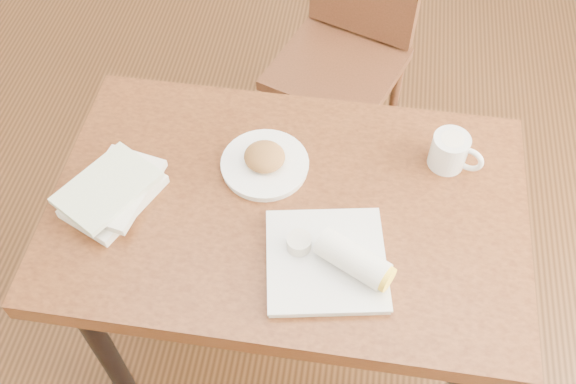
# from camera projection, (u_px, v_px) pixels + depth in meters

# --- Properties ---
(ground) EXTENTS (4.00, 5.00, 0.01)m
(ground) POSITION_uv_depth(u_px,v_px,m) (288.00, 329.00, 2.21)
(ground) COLOR #472814
(ground) RESTS_ON ground
(table) EXTENTS (1.19, 0.75, 0.75)m
(table) POSITION_uv_depth(u_px,v_px,m) (288.00, 223.00, 1.67)
(table) COLOR #603116
(table) RESTS_ON ground
(chair_far) EXTENTS (0.54, 0.54, 0.95)m
(chair_far) POSITION_uv_depth(u_px,v_px,m) (348.00, 38.00, 2.27)
(chair_far) COLOR #4B2415
(chair_far) RESTS_ON ground
(plate_scone) EXTENTS (0.23, 0.23, 0.07)m
(plate_scone) POSITION_uv_depth(u_px,v_px,m) (265.00, 162.00, 1.65)
(plate_scone) COLOR white
(plate_scone) RESTS_ON table
(coffee_mug) EXTENTS (0.14, 0.10, 0.10)m
(coffee_mug) POSITION_uv_depth(u_px,v_px,m) (451.00, 151.00, 1.64)
(coffee_mug) COLOR white
(coffee_mug) RESTS_ON table
(plate_burrito) EXTENTS (0.32, 0.32, 0.09)m
(plate_burrito) POSITION_uv_depth(u_px,v_px,m) (335.00, 260.00, 1.48)
(plate_burrito) COLOR white
(plate_burrito) RESTS_ON table
(book_stack) EXTENTS (0.26, 0.29, 0.06)m
(book_stack) POSITION_uv_depth(u_px,v_px,m) (113.00, 191.00, 1.59)
(book_stack) COLOR white
(book_stack) RESTS_ON table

